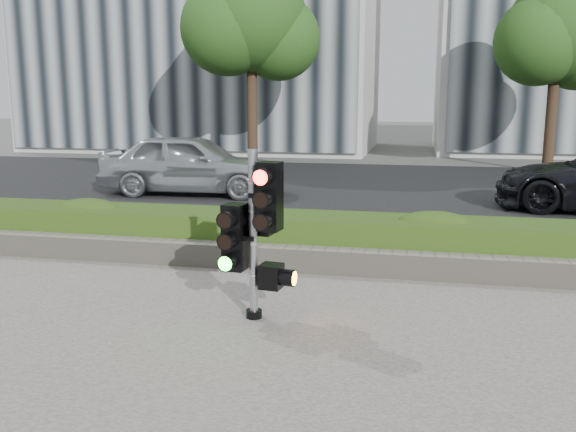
{
  "coord_description": "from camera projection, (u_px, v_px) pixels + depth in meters",
  "views": [
    {
      "loc": [
        1.22,
        -6.32,
        2.44
      ],
      "look_at": [
        -0.26,
        0.6,
        1.07
      ],
      "focal_mm": 38.0,
      "sensor_mm": 36.0,
      "label": 1
    }
  ],
  "objects": [
    {
      "name": "hedge",
      "position": [
        332.0,
        238.0,
        9.16
      ],
      "size": [
        12.0,
        1.0,
        0.68
      ],
      "primitive_type": "cube",
      "color": "#557B26",
      "rests_on": "sidewalk"
    },
    {
      "name": "tree_right",
      "position": [
        557.0,
        34.0,
        19.74
      ],
      "size": [
        4.1,
        3.58,
        6.53
      ],
      "color": "black",
      "rests_on": "ground"
    },
    {
      "name": "tree_left",
      "position": [
        251.0,
        20.0,
        20.73
      ],
      "size": [
        4.61,
        4.03,
        7.34
      ],
      "color": "black",
      "rests_on": "ground"
    },
    {
      "name": "car_silver",
      "position": [
        191.0,
        164.0,
        15.55
      ],
      "size": [
        4.66,
        2.06,
        1.56
      ],
      "primitive_type": "imported",
      "rotation": [
        0.0,
        0.0,
        1.62
      ],
      "color": "#B5B9BD",
      "rests_on": "road"
    },
    {
      "name": "stone_wall",
      "position": [
        325.0,
        260.0,
        8.57
      ],
      "size": [
        12.0,
        0.32,
        0.34
      ],
      "primitive_type": "cube",
      "color": "gray",
      "rests_on": "sidewalk"
    },
    {
      "name": "ground",
      "position": [
        299.0,
        321.0,
        6.78
      ],
      "size": [
        120.0,
        120.0,
        0.0
      ],
      "primitive_type": "plane",
      "color": "#51514C",
      "rests_on": "ground"
    },
    {
      "name": "road",
      "position": [
        370.0,
        190.0,
        16.38
      ],
      "size": [
        60.0,
        13.0,
        0.02
      ],
      "primitive_type": "cube",
      "color": "black",
      "rests_on": "ground"
    },
    {
      "name": "curb",
      "position": [
        337.0,
        249.0,
        9.8
      ],
      "size": [
        60.0,
        0.25,
        0.12
      ],
      "primitive_type": "cube",
      "color": "gray",
      "rests_on": "ground"
    },
    {
      "name": "traffic_signal",
      "position": [
        256.0,
        226.0,
        6.63
      ],
      "size": [
        0.67,
        0.51,
        1.88
      ],
      "rotation": [
        0.0,
        0.0,
        -0.12
      ],
      "color": "black",
      "rests_on": "sidewalk"
    }
  ]
}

